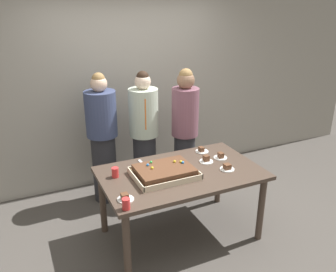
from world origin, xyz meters
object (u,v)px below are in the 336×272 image
plated_slice_near_left (206,160)px  party_table (181,179)px  sheet_cake (164,172)px  person_serving_front (103,138)px  plated_slice_far_left (227,168)px  plated_slice_far_right (125,198)px  drink_cup_nearest (115,172)px  person_green_shirt_behind (185,131)px  plated_slice_near_right (221,157)px  drink_cup_middle (126,204)px  person_striped_tie_right (144,135)px  plated_slice_center_front (202,150)px  cake_server_utensil (142,163)px

plated_slice_near_left → party_table: bearing=-165.4°
sheet_cake → person_serving_front: bearing=106.7°
plated_slice_far_left → person_serving_front: bearing=128.1°
plated_slice_far_right → drink_cup_nearest: size_ratio=1.50×
sheet_cake → person_green_shirt_behind: bearing=51.6°
plated_slice_near_right → plated_slice_far_right: 1.29m
plated_slice_near_right → drink_cup_middle: drink_cup_middle is taller
person_striped_tie_right → sheet_cake: bearing=0.0°
plated_slice_near_right → plated_slice_center_front: plated_slice_near_right is taller
drink_cup_middle → plated_slice_near_left: bearing=25.5°
plated_slice_center_front → plated_slice_near_left: bearing=-109.2°
drink_cup_nearest → plated_slice_near_right: bearing=-3.0°
plated_slice_far_left → sheet_cake: bearing=167.5°
plated_slice_near_right → plated_slice_far_left: 0.28m
plated_slice_near_left → plated_slice_far_right: plated_slice_near_left is taller
plated_slice_far_left → plated_slice_center_front: plated_slice_far_left is taller
drink_cup_middle → person_striped_tie_right: 1.55m
party_table → plated_slice_near_right: plated_slice_near_right is taller
plated_slice_near_left → plated_slice_near_right: 0.19m
cake_server_utensil → person_green_shirt_behind: person_green_shirt_behind is taller
sheet_cake → plated_slice_far_left: 0.66m
sheet_cake → plated_slice_far_left: size_ratio=4.13×
plated_slice_near_left → drink_cup_middle: size_ratio=1.50×
plated_slice_near_left → drink_cup_nearest: 1.00m
cake_server_utensil → person_striped_tie_right: size_ratio=0.12×
sheet_cake → drink_cup_middle: (-0.53, -0.41, 0.00)m
plated_slice_near_left → cake_server_utensil: size_ratio=0.75×
sheet_cake → plated_slice_near_left: bearing=11.3°
party_table → plated_slice_far_left: 0.49m
plated_slice_center_front → drink_cup_middle: drink_cup_middle is taller
drink_cup_nearest → cake_server_utensil: drink_cup_nearest is taller
party_table → plated_slice_near_right: (0.54, 0.10, 0.11)m
drink_cup_middle → person_serving_front: (0.20, 1.51, 0.02)m
cake_server_utensil → person_striped_tie_right: bearing=67.0°
person_serving_front → plated_slice_far_right: bearing=-23.6°
party_table → sheet_cake: size_ratio=2.64×
drink_cup_nearest → person_striped_tie_right: size_ratio=0.06×
person_green_shirt_behind → drink_cup_nearest: bearing=-21.5°
sheet_cake → plated_slice_near_right: (0.74, 0.12, -0.03)m
plated_slice_near_left → plated_slice_far_right: 1.11m
plated_slice_near_right → plated_slice_far_left: bearing=-108.8°
plated_slice_far_right → cake_server_utensil: 0.73m
person_striped_tie_right → party_table: bearing=11.4°
sheet_cake → cake_server_utensil: 0.37m
sheet_cake → drink_cup_middle: bearing=-142.7°
party_table → plated_slice_far_left: size_ratio=10.90×
plated_slice_far_left → drink_cup_middle: size_ratio=1.50×
plated_slice_near_left → drink_cup_middle: bearing=-154.5°
person_serving_front → plated_slice_near_left: bearing=24.8°
plated_slice_near_left → cake_server_utensil: (-0.65, 0.24, -0.02)m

